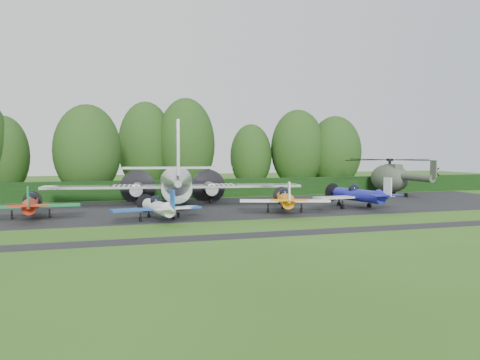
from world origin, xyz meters
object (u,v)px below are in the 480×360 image
object	(u,v)px
helicopter	(390,176)
light_plane_orange	(285,199)
sign_board	(395,182)
light_plane_white	(158,207)
light_plane_blue	(358,195)
transport_plane	(175,183)
light_plane_red	(31,204)

from	to	relation	value
helicopter	light_plane_orange	bearing A→B (deg)	-149.48
sign_board	light_plane_white	bearing A→B (deg)	-133.43
light_plane_white	light_plane_orange	xyz separation A→B (m)	(10.86, 1.74, 0.12)
light_plane_blue	helicopter	world-z (taller)	helicopter
transport_plane	light_plane_white	distance (m)	10.89
light_plane_orange	transport_plane	bearing A→B (deg)	112.19
transport_plane	light_plane_red	world-z (taller)	transport_plane
light_plane_white	sign_board	bearing A→B (deg)	35.94
light_plane_orange	sign_board	world-z (taller)	light_plane_orange
transport_plane	light_plane_white	world-z (taller)	transport_plane
light_plane_white	light_plane_blue	xyz separation A→B (m)	(18.34, 2.66, 0.19)
light_plane_orange	light_plane_blue	size ratio (longest dim) A/B	0.94
light_plane_white	helicopter	xyz separation A→B (m)	(29.76, 14.54, 1.21)
light_plane_orange	light_plane_white	bearing A→B (deg)	170.24
light_plane_red	sign_board	world-z (taller)	light_plane_red
sign_board	light_plane_red	bearing A→B (deg)	-143.97
light_plane_red	helicopter	size ratio (longest dim) A/B	0.49
light_plane_white	light_plane_orange	size ratio (longest dim) A/B	0.90
light_plane_white	light_plane_blue	size ratio (longest dim) A/B	0.85
light_plane_red	sign_board	bearing A→B (deg)	18.76
light_plane_blue	helicopter	size ratio (longest dim) A/B	0.54
light_plane_orange	sign_board	bearing A→B (deg)	17.85
light_plane_white	helicopter	size ratio (longest dim) A/B	0.46
helicopter	light_plane_white	bearing A→B (deg)	-157.55
light_plane_red	sign_board	size ratio (longest dim) A/B	2.17
transport_plane	light_plane_blue	bearing A→B (deg)	-37.10
light_plane_orange	helicopter	world-z (taller)	helicopter
light_plane_white	light_plane_orange	world-z (taller)	light_plane_orange
sign_board	light_plane_orange	bearing A→B (deg)	-125.68
light_plane_blue	helicopter	distance (m)	16.51
light_plane_white	light_plane_orange	bearing A→B (deg)	16.09
sign_board	helicopter	bearing A→B (deg)	-113.72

